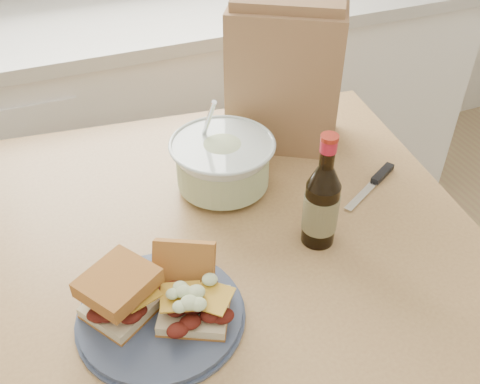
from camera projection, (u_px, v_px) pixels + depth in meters
name	position (u px, v px, depth m)	size (l,w,h in m)	color
cabinet_run	(144.00, 135.00, 1.97)	(2.50, 0.64, 0.94)	white
dining_table	(227.00, 285.00, 1.10)	(1.10, 1.10, 0.83)	tan
plate	(161.00, 314.00, 0.88)	(0.27, 0.27, 0.02)	#3E4964
sandwich_left	(120.00, 293.00, 0.85)	(0.14, 0.14, 0.08)	beige
sandwich_right	(190.00, 292.00, 0.87)	(0.14, 0.19, 0.09)	beige
coleslaw_bowl	(223.00, 165.00, 1.12)	(0.22, 0.22, 0.22)	silver
beer_bottle	(321.00, 204.00, 0.98)	(0.07, 0.07, 0.24)	black
knife	(377.00, 179.00, 1.17)	(0.18, 0.11, 0.01)	silver
paper_bag	(285.00, 76.00, 1.21)	(0.25, 0.16, 0.33)	#9F744D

